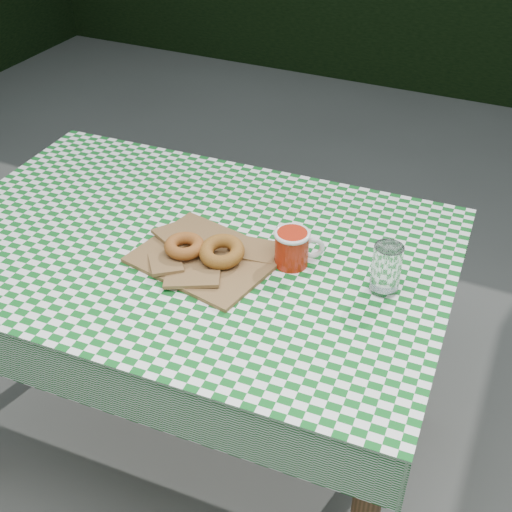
{
  "coord_description": "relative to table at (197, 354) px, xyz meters",
  "views": [
    {
      "loc": [
        0.64,
        -1.33,
        1.7
      ],
      "look_at": [
        0.12,
        -0.2,
        0.79
      ],
      "focal_mm": 46.47,
      "sensor_mm": 36.0,
      "label": 1
    }
  ],
  "objects": [
    {
      "name": "tablecloth",
      "position": [
        0.0,
        0.0,
        0.38
      ],
      "size": [
        1.32,
        0.92,
        0.01
      ],
      "primitive_type": "cube",
      "rotation": [
        0.0,
        0.0,
        0.05
      ],
      "color": "#0E5D1C",
      "rests_on": "table"
    },
    {
      "name": "bagel_back",
      "position": [
        0.11,
        -0.03,
        0.41
      ],
      "size": [
        0.11,
        0.11,
        0.03
      ],
      "primitive_type": "torus",
      "rotation": [
        0.0,
        0.0,
        0.02
      ],
      "color": "olive",
      "rests_on": "paper_bag"
    },
    {
      "name": "bagel_front",
      "position": [
        0.02,
        -0.05,
        0.41
      ],
      "size": [
        0.13,
        0.13,
        0.03
      ],
      "primitive_type": "torus",
      "rotation": [
        0.0,
        0.0,
        0.46
      ],
      "color": "#944F1E",
      "rests_on": "paper_bag"
    },
    {
      "name": "ground",
      "position": [
        0.07,
        0.19,
        -0.38
      ],
      "size": [
        60.0,
        60.0,
        0.0
      ],
      "primitive_type": "plane",
      "color": "#4F4F4A",
      "rests_on": "ground"
    },
    {
      "name": "coffee_mug",
      "position": [
        0.26,
        0.03,
        0.43
      ],
      "size": [
        0.21,
        0.21,
        0.09
      ],
      "primitive_type": null,
      "rotation": [
        0.0,
        0.0,
        0.47
      ],
      "color": "#A41E0A",
      "rests_on": "tablecloth"
    },
    {
      "name": "table",
      "position": [
        0.0,
        0.0,
        0.0
      ],
      "size": [
        1.3,
        0.9,
        0.75
      ],
      "primitive_type": "cube",
      "rotation": [
        0.0,
        0.0,
        0.05
      ],
      "color": "#50351B",
      "rests_on": "ground"
    },
    {
      "name": "drinking_glass",
      "position": [
        0.49,
        0.03,
        0.44
      ],
      "size": [
        0.08,
        0.08,
        0.12
      ],
      "primitive_type": "cylinder",
      "rotation": [
        0.0,
        0.0,
        0.16
      ],
      "color": "white",
      "rests_on": "tablecloth"
    },
    {
      "name": "paper_bag",
      "position": [
        0.07,
        -0.04,
        0.39
      ],
      "size": [
        0.36,
        0.31,
        0.02
      ],
      "primitive_type": "cube",
      "rotation": [
        0.0,
        0.0,
        -0.19
      ],
      "color": "brown",
      "rests_on": "tablecloth"
    }
  ]
}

